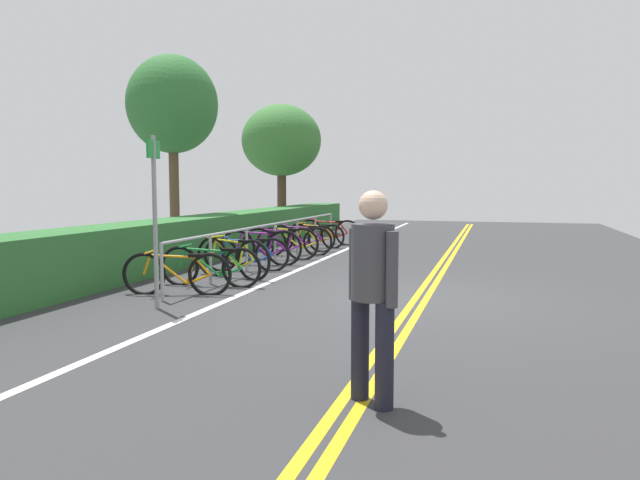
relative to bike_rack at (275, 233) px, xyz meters
name	(u,v)px	position (x,y,z in m)	size (l,w,h in m)	color
ground_plane	(421,300)	(-3.23, -3.51, -0.66)	(38.38, 10.66, 0.05)	#353538
centre_line_yellow_inner	(426,298)	(-3.23, -3.59, -0.64)	(34.54, 0.10, 0.00)	gold
centre_line_yellow_outer	(415,298)	(-3.23, -3.43, -0.64)	(34.54, 0.10, 0.00)	gold
bike_lane_stripe_white	(253,289)	(-3.23, -0.86, -0.64)	(34.54, 0.12, 0.00)	white
bike_rack	(275,233)	(0.00, 0.00, 0.00)	(9.06, 0.05, 0.85)	#9EA0A5
bicycle_0	(177,274)	(-3.98, 0.06, -0.32)	(0.54, 1.64, 0.69)	black
bicycle_1	(210,266)	(-3.16, -0.07, -0.31)	(0.46, 1.75, 0.70)	black
bicycle_2	(233,258)	(-2.22, -0.04, -0.28)	(0.60, 1.65, 0.76)	black
bicycle_3	(247,254)	(-1.38, 0.05, -0.32)	(0.57, 1.62, 0.69)	black
bicycle_4	(261,248)	(-0.52, 0.11, -0.28)	(0.49, 1.71, 0.78)	black
bicycle_5	(280,244)	(0.44, 0.03, -0.28)	(0.57, 1.67, 0.76)	black
bicycle_6	(295,241)	(1.27, -0.02, -0.30)	(0.67, 1.71, 0.72)	black
bicycle_7	(301,238)	(2.16, 0.11, -0.31)	(0.46, 1.73, 0.71)	black
bicycle_8	(316,236)	(3.16, 0.04, -0.32)	(0.46, 1.64, 0.68)	black
bicycle_9	(329,232)	(3.99, -0.09, -0.29)	(0.46, 1.81, 0.74)	black
pedestrian	(373,283)	(-7.58, -3.66, 0.28)	(0.32, 0.42, 1.61)	#1E1E2D
sign_post_near	(155,206)	(-4.98, -0.21, 0.74)	(0.36, 0.08, 2.30)	gray
hedge_backdrop	(227,233)	(1.50, 1.82, -0.16)	(18.01, 1.06, 0.95)	#2D6B30
tree_mid	(172,105)	(1.42, 3.22, 2.98)	(2.24, 2.24, 4.85)	brown
tree_far_right	(281,141)	(7.92, 2.74, 2.55)	(2.78, 2.78, 4.46)	#473323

